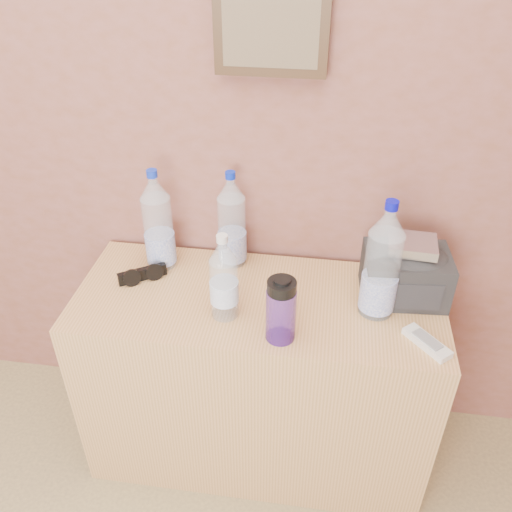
{
  "coord_description": "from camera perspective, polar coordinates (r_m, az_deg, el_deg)",
  "views": [
    {
      "loc": [
        0.53,
        0.51,
        1.71
      ],
      "look_at": [
        0.35,
        1.71,
        0.87
      ],
      "focal_mm": 38.0,
      "sensor_mm": 36.0,
      "label": 1
    }
  ],
  "objects": [
    {
      "name": "nalgene_bottle",
      "position": [
        1.43,
        2.65,
        -5.64
      ],
      "size": [
        0.08,
        0.08,
        0.2
      ],
      "rotation": [
        0.0,
        0.0,
        0.35
      ],
      "color": "#4C218E",
      "rests_on": "dresser"
    },
    {
      "name": "pet_small",
      "position": [
        1.49,
        -3.4,
        -2.67
      ],
      "size": [
        0.08,
        0.08,
        0.27
      ],
      "rotation": [
        0.0,
        0.0,
        0.33
      ],
      "color": "white",
      "rests_on": "dresser"
    },
    {
      "name": "foil_packet",
      "position": [
        1.58,
        16.14,
        1.13
      ],
      "size": [
        0.14,
        0.12,
        0.03
      ],
      "primitive_type": "cube",
      "rotation": [
        0.0,
        0.0,
        -0.06
      ],
      "color": "silver",
      "rests_on": "toiletry_bag"
    },
    {
      "name": "toiletry_bag",
      "position": [
        1.63,
        15.46,
        -1.69
      ],
      "size": [
        0.25,
        0.19,
        0.16
      ],
      "primitive_type": null,
      "rotation": [
        0.0,
        0.0,
        0.07
      ],
      "color": "black",
      "rests_on": "dresser"
    },
    {
      "name": "dresser",
      "position": [
        1.85,
        0.19,
        -12.69
      ],
      "size": [
        1.1,
        0.46,
        0.69
      ],
      "primitive_type": "cube",
      "color": "tan",
      "rests_on": "ground"
    },
    {
      "name": "pet_large_b",
      "position": [
        1.7,
        -10.27,
        3.24
      ],
      "size": [
        0.09,
        0.09,
        0.33
      ],
      "rotation": [
        0.0,
        0.0,
        0.22
      ],
      "color": "silver",
      "rests_on": "dresser"
    },
    {
      "name": "pet_large_c",
      "position": [
        1.69,
        -2.57,
        3.39
      ],
      "size": [
        0.09,
        0.09,
        0.32
      ],
      "rotation": [
        0.0,
        0.0,
        -0.39
      ],
      "color": "white",
      "rests_on": "dresser"
    },
    {
      "name": "pet_large_d",
      "position": [
        1.51,
        13.12,
        -1.01
      ],
      "size": [
        0.1,
        0.1,
        0.36
      ],
      "rotation": [
        0.0,
        0.0,
        0.4
      ],
      "color": "white",
      "rests_on": "dresser"
    },
    {
      "name": "ac_remote",
      "position": [
        1.53,
        17.55,
        -8.69
      ],
      "size": [
        0.13,
        0.14,
        0.02
      ],
      "primitive_type": "cube",
      "rotation": [
        0.0,
        0.0,
        -0.85
      ],
      "color": "silver",
      "rests_on": "dresser"
    },
    {
      "name": "picture_frame",
      "position": [
        1.5,
        1.61,
        23.02
      ],
      "size": [
        0.3,
        0.03,
        0.25
      ],
      "primitive_type": null,
      "color": "#382311",
      "rests_on": "room_shell"
    },
    {
      "name": "sunglasses",
      "position": [
        1.71,
        -11.89,
        -1.88
      ],
      "size": [
        0.16,
        0.13,
        0.04
      ],
      "primitive_type": null,
      "rotation": [
        0.0,
        0.0,
        0.58
      ],
      "color": "black",
      "rests_on": "dresser"
    }
  ]
}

